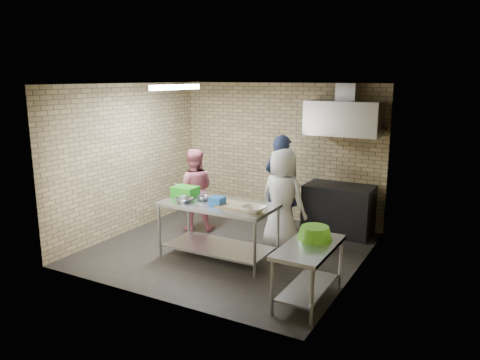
{
  "coord_description": "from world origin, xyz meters",
  "views": [
    {
      "loc": [
        3.67,
        -6.31,
        2.8
      ],
      "look_at": [
        0.1,
        0.2,
        1.15
      ],
      "focal_mm": 34.66,
      "sensor_mm": 36.0,
      "label": 1
    }
  ],
  "objects_px": {
    "prep_table": "(218,231)",
    "green_basin": "(315,233)",
    "green_crate": "(185,191)",
    "woman_pink": "(194,190)",
    "bottle_red": "(349,121)",
    "woman_white": "(282,199)",
    "stove": "(339,210)",
    "blue_tub": "(217,201)",
    "side_counter": "(308,273)",
    "bottle_green": "(372,123)",
    "man_navy": "(281,185)"
  },
  "relations": [
    {
      "from": "stove",
      "to": "bottle_red",
      "type": "bearing_deg",
      "value": 78.23
    },
    {
      "from": "prep_table",
      "to": "woman_white",
      "type": "distance_m",
      "value": 1.21
    },
    {
      "from": "side_counter",
      "to": "prep_table",
      "type": "bearing_deg",
      "value": 158.63
    },
    {
      "from": "side_counter",
      "to": "bottle_green",
      "type": "relative_size",
      "value": 8.0
    },
    {
      "from": "man_navy",
      "to": "woman_white",
      "type": "relative_size",
      "value": 1.09
    },
    {
      "from": "bottle_red",
      "to": "bottle_green",
      "type": "bearing_deg",
      "value": 0.0
    },
    {
      "from": "side_counter",
      "to": "man_navy",
      "type": "distance_m",
      "value": 2.64
    },
    {
      "from": "stove",
      "to": "blue_tub",
      "type": "bearing_deg",
      "value": -120.08
    },
    {
      "from": "prep_table",
      "to": "stove",
      "type": "bearing_deg",
      "value": 57.73
    },
    {
      "from": "green_basin",
      "to": "green_crate",
      "type": "bearing_deg",
      "value": 167.13
    },
    {
      "from": "side_counter",
      "to": "bottle_red",
      "type": "relative_size",
      "value": 6.67
    },
    {
      "from": "side_counter",
      "to": "stove",
      "type": "xyz_separation_m",
      "value": [
        -0.45,
        2.75,
        0.08
      ]
    },
    {
      "from": "green_basin",
      "to": "prep_table",
      "type": "bearing_deg",
      "value": 165.88
    },
    {
      "from": "green_crate",
      "to": "bottle_red",
      "type": "height_order",
      "value": "bottle_red"
    },
    {
      "from": "green_basin",
      "to": "bottle_red",
      "type": "xyz_separation_m",
      "value": [
        -0.38,
        2.74,
        1.19
      ]
    },
    {
      "from": "side_counter",
      "to": "blue_tub",
      "type": "distance_m",
      "value": 1.89
    },
    {
      "from": "prep_table",
      "to": "man_navy",
      "type": "height_order",
      "value": "man_navy"
    },
    {
      "from": "stove",
      "to": "bottle_red",
      "type": "height_order",
      "value": "bottle_red"
    },
    {
      "from": "green_crate",
      "to": "woman_pink",
      "type": "relative_size",
      "value": 0.26
    },
    {
      "from": "green_crate",
      "to": "bottle_red",
      "type": "distance_m",
      "value": 3.18
    },
    {
      "from": "green_basin",
      "to": "bottle_red",
      "type": "height_order",
      "value": "bottle_red"
    },
    {
      "from": "man_navy",
      "to": "prep_table",
      "type": "bearing_deg",
      "value": 80.4
    },
    {
      "from": "stove",
      "to": "green_basin",
      "type": "xyz_separation_m",
      "value": [
        0.43,
        -2.5,
        0.38
      ]
    },
    {
      "from": "prep_table",
      "to": "green_basin",
      "type": "relative_size",
      "value": 3.89
    },
    {
      "from": "green_basin",
      "to": "woman_white",
      "type": "bearing_deg",
      "value": 127.74
    },
    {
      "from": "side_counter",
      "to": "woman_white",
      "type": "bearing_deg",
      "value": 123.64
    },
    {
      "from": "woman_white",
      "to": "blue_tub",
      "type": "bearing_deg",
      "value": 66.41
    },
    {
      "from": "prep_table",
      "to": "green_basin",
      "type": "distance_m",
      "value": 1.83
    },
    {
      "from": "blue_tub",
      "to": "man_navy",
      "type": "distance_m",
      "value": 1.65
    },
    {
      "from": "stove",
      "to": "green_basin",
      "type": "height_order",
      "value": "green_basin"
    },
    {
      "from": "side_counter",
      "to": "stove",
      "type": "distance_m",
      "value": 2.79
    },
    {
      "from": "bottle_red",
      "to": "prep_table",
      "type": "bearing_deg",
      "value": -120.43
    },
    {
      "from": "bottle_red",
      "to": "bottle_green",
      "type": "xyz_separation_m",
      "value": [
        0.4,
        0.0,
        -0.01
      ]
    },
    {
      "from": "side_counter",
      "to": "green_crate",
      "type": "distance_m",
      "value": 2.65
    },
    {
      "from": "stove",
      "to": "woman_pink",
      "type": "distance_m",
      "value": 2.67
    },
    {
      "from": "stove",
      "to": "blue_tub",
      "type": "relative_size",
      "value": 6.03
    },
    {
      "from": "prep_table",
      "to": "green_basin",
      "type": "xyz_separation_m",
      "value": [
        1.73,
        -0.44,
        0.39
      ]
    },
    {
      "from": "side_counter",
      "to": "woman_white",
      "type": "distance_m",
      "value": 1.97
    },
    {
      "from": "blue_tub",
      "to": "green_basin",
      "type": "relative_size",
      "value": 0.43
    },
    {
      "from": "blue_tub",
      "to": "stove",
      "type": "bearing_deg",
      "value": 59.92
    },
    {
      "from": "bottle_red",
      "to": "woman_pink",
      "type": "height_order",
      "value": "bottle_red"
    },
    {
      "from": "green_basin",
      "to": "man_navy",
      "type": "height_order",
      "value": "man_navy"
    },
    {
      "from": "green_crate",
      "to": "woman_pink",
      "type": "height_order",
      "value": "woman_pink"
    },
    {
      "from": "blue_tub",
      "to": "bottle_red",
      "type": "bearing_deg",
      "value": 61.54
    },
    {
      "from": "green_crate",
      "to": "green_basin",
      "type": "height_order",
      "value": "green_crate"
    },
    {
      "from": "stove",
      "to": "woman_pink",
      "type": "height_order",
      "value": "woman_pink"
    },
    {
      "from": "prep_table",
      "to": "green_crate",
      "type": "relative_size",
      "value": 4.5
    },
    {
      "from": "bottle_red",
      "to": "woman_white",
      "type": "height_order",
      "value": "bottle_red"
    },
    {
      "from": "green_crate",
      "to": "woman_white",
      "type": "distance_m",
      "value": 1.61
    },
    {
      "from": "prep_table",
      "to": "blue_tub",
      "type": "distance_m",
      "value": 0.52
    }
  ]
}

